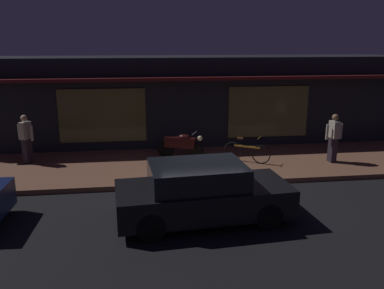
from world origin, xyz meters
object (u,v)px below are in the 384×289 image
object	(u,v)px
motorcycle	(181,145)
person_photographer	(26,138)
parked_car_far	(201,193)
person_bystander	(334,137)
bicycle_parked	(247,152)

from	to	relation	value
motorcycle	person_photographer	xyz separation A→B (m)	(-5.25, 0.13, 0.38)
motorcycle	parked_car_far	distance (m)	4.77
person_photographer	parked_car_far	xyz separation A→B (m)	(5.22, -4.90, -0.32)
person_photographer	person_bystander	xyz separation A→B (m)	(10.36, -1.23, 0.00)
motorcycle	bicycle_parked	world-z (taller)	motorcycle
bicycle_parked	person_bystander	world-z (taller)	person_bystander
bicycle_parked	person_photographer	distance (m)	7.50
bicycle_parked	person_photographer	world-z (taller)	person_photographer
bicycle_parked	parked_car_far	world-z (taller)	parked_car_far
bicycle_parked	parked_car_far	size ratio (longest dim) A/B	0.34
person_bystander	parked_car_far	xyz separation A→B (m)	(-5.13, -3.67, -0.32)
motorcycle	bicycle_parked	bearing A→B (deg)	-18.81
person_bystander	person_photographer	bearing A→B (deg)	173.22
person_photographer	motorcycle	bearing A→B (deg)	-1.40
person_photographer	person_bystander	world-z (taller)	same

